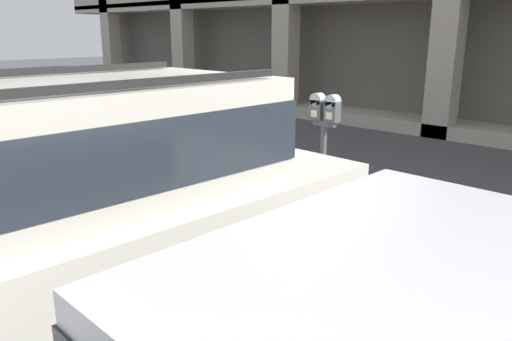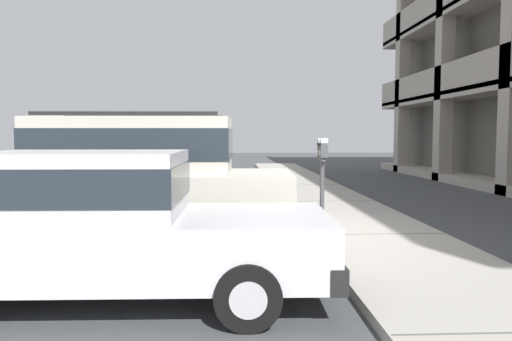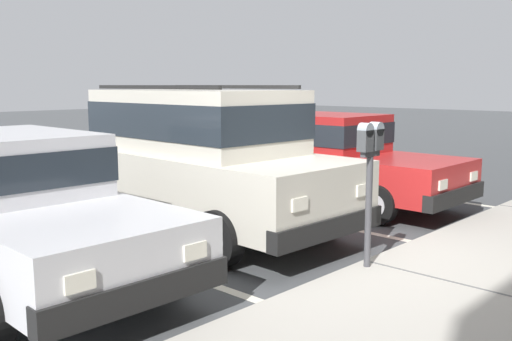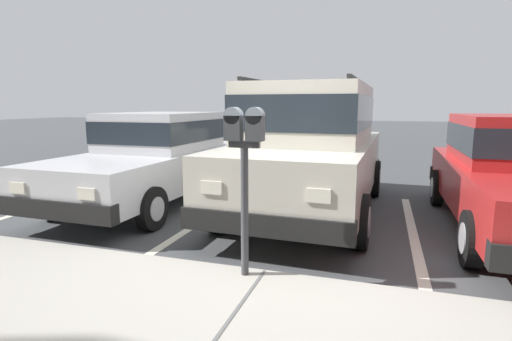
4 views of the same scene
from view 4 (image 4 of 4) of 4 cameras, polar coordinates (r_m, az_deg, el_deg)
ground_plane at (r=4.17m, az=2.13°, el=-15.10°), size 80.00×80.00×0.10m
sidewalk at (r=3.03m, az=-4.99°, el=-22.90°), size 40.00×2.20×0.12m
parking_stall_lines at (r=5.87m, az=-8.01°, el=-7.29°), size 11.73×4.80×0.01m
silver_suv at (r=6.28m, az=7.87°, el=3.91°), size 2.13×4.84×2.03m
dark_hatchback at (r=7.13m, az=-13.95°, el=2.20°), size 1.90×4.51×1.54m
parking_meter_near at (r=3.53m, az=-1.67°, el=2.64°), size 0.35×0.12×1.54m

